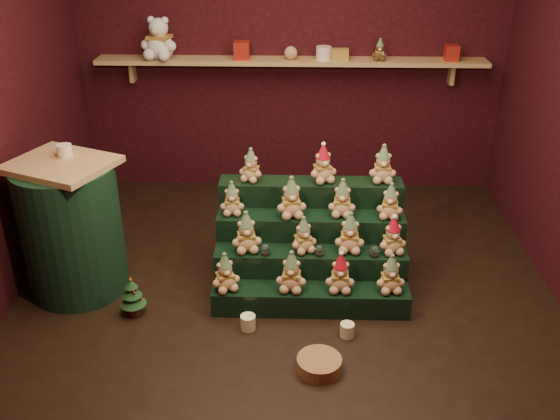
{
  "coord_description": "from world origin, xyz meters",
  "views": [
    {
      "loc": [
        0.07,
        -3.86,
        2.68
      ],
      "look_at": [
        -0.05,
        0.25,
        0.58
      ],
      "focal_mm": 40.0,
      "sensor_mm": 36.0,
      "label": 1
    }
  ],
  "objects_px": {
    "side_table": "(72,228)",
    "brown_bear": "(380,50)",
    "snow_globe_c": "(374,251)",
    "riser_tier_front": "(310,300)",
    "white_bear": "(159,32)",
    "mini_christmas_tree": "(132,296)",
    "snow_globe_a": "(265,250)",
    "snow_globe_b": "(320,251)",
    "mug_left": "(248,322)",
    "mug_right": "(347,330)",
    "wicker_basket": "(319,364)"
  },
  "relations": [
    {
      "from": "side_table",
      "to": "mug_right",
      "type": "xyz_separation_m",
      "value": [
        1.98,
        -0.54,
        -0.46
      ]
    },
    {
      "from": "riser_tier_front",
      "to": "mini_christmas_tree",
      "type": "bearing_deg",
      "value": -176.38
    },
    {
      "from": "white_bear",
      "to": "snow_globe_a",
      "type": "bearing_deg",
      "value": -48.86
    },
    {
      "from": "side_table",
      "to": "mug_left",
      "type": "height_order",
      "value": "side_table"
    },
    {
      "from": "mini_christmas_tree",
      "to": "white_bear",
      "type": "relative_size",
      "value": 0.66
    },
    {
      "from": "brown_bear",
      "to": "snow_globe_b",
      "type": "bearing_deg",
      "value": -102.2
    },
    {
      "from": "snow_globe_b",
      "to": "mug_left",
      "type": "xyz_separation_m",
      "value": [
        -0.49,
        -0.39,
        -0.35
      ]
    },
    {
      "from": "snow_globe_c",
      "to": "white_bear",
      "type": "bearing_deg",
      "value": 134.39
    },
    {
      "from": "snow_globe_a",
      "to": "mug_left",
      "type": "relative_size",
      "value": 0.82
    },
    {
      "from": "mug_right",
      "to": "snow_globe_a",
      "type": "bearing_deg",
      "value": 142.0
    },
    {
      "from": "riser_tier_front",
      "to": "mini_christmas_tree",
      "type": "xyz_separation_m",
      "value": [
        -1.25,
        -0.08,
        0.06
      ]
    },
    {
      "from": "snow_globe_a",
      "to": "mini_christmas_tree",
      "type": "distance_m",
      "value": 0.99
    },
    {
      "from": "snow_globe_a",
      "to": "snow_globe_c",
      "type": "xyz_separation_m",
      "value": [
        0.78,
        0.0,
        -0.0
      ]
    },
    {
      "from": "snow_globe_c",
      "to": "mug_right",
      "type": "relative_size",
      "value": 0.89
    },
    {
      "from": "white_bear",
      "to": "snow_globe_c",
      "type": "bearing_deg",
      "value": -33.81
    },
    {
      "from": "brown_bear",
      "to": "mini_christmas_tree",
      "type": "bearing_deg",
      "value": -127.14
    },
    {
      "from": "snow_globe_a",
      "to": "snow_globe_c",
      "type": "bearing_deg",
      "value": 0.0
    },
    {
      "from": "snow_globe_c",
      "to": "snow_globe_b",
      "type": "bearing_deg",
      "value": -180.0
    },
    {
      "from": "mug_left",
      "to": "white_bear",
      "type": "xyz_separation_m",
      "value": [
        -0.94,
        2.25,
        1.51
      ]
    },
    {
      "from": "snow_globe_b",
      "to": "mini_christmas_tree",
      "type": "relative_size",
      "value": 0.27
    },
    {
      "from": "riser_tier_front",
      "to": "white_bear",
      "type": "relative_size",
      "value": 2.94
    },
    {
      "from": "wicker_basket",
      "to": "snow_globe_b",
      "type": "bearing_deg",
      "value": 89.05
    },
    {
      "from": "snow_globe_c",
      "to": "side_table",
      "type": "relative_size",
      "value": 0.08
    },
    {
      "from": "mini_christmas_tree",
      "to": "brown_bear",
      "type": "distance_m",
      "value": 3.09
    },
    {
      "from": "riser_tier_front",
      "to": "wicker_basket",
      "type": "distance_m",
      "value": 0.64
    },
    {
      "from": "snow_globe_c",
      "to": "mug_left",
      "type": "bearing_deg",
      "value": -156.21
    },
    {
      "from": "side_table",
      "to": "white_bear",
      "type": "distance_m",
      "value": 2.09
    },
    {
      "from": "snow_globe_a",
      "to": "mug_right",
      "type": "xyz_separation_m",
      "value": [
        0.57,
        -0.45,
        -0.36
      ]
    },
    {
      "from": "snow_globe_a",
      "to": "brown_bear",
      "type": "bearing_deg",
      "value": 62.97
    },
    {
      "from": "wicker_basket",
      "to": "white_bear",
      "type": "height_order",
      "value": "white_bear"
    },
    {
      "from": "riser_tier_front",
      "to": "mug_right",
      "type": "bearing_deg",
      "value": -49.4
    },
    {
      "from": "side_table",
      "to": "mug_right",
      "type": "relative_size",
      "value": 10.65
    },
    {
      "from": "riser_tier_front",
      "to": "snow_globe_a",
      "type": "height_order",
      "value": "snow_globe_a"
    },
    {
      "from": "riser_tier_front",
      "to": "mug_left",
      "type": "distance_m",
      "value": 0.49
    },
    {
      "from": "mini_christmas_tree",
      "to": "brown_bear",
      "type": "bearing_deg",
      "value": 48.21
    },
    {
      "from": "snow_globe_a",
      "to": "side_table",
      "type": "relative_size",
      "value": 0.08
    },
    {
      "from": "snow_globe_b",
      "to": "wicker_basket",
      "type": "xyz_separation_m",
      "value": [
        -0.01,
        -0.79,
        -0.36
      ]
    },
    {
      "from": "riser_tier_front",
      "to": "mug_left",
      "type": "bearing_deg",
      "value": -152.02
    },
    {
      "from": "side_table",
      "to": "mug_left",
      "type": "distance_m",
      "value": 1.47
    },
    {
      "from": "mini_christmas_tree",
      "to": "wicker_basket",
      "type": "relative_size",
      "value": 1.11
    },
    {
      "from": "side_table",
      "to": "brown_bear",
      "type": "xyz_separation_m",
      "value": [
        2.37,
        1.77,
        0.91
      ]
    },
    {
      "from": "riser_tier_front",
      "to": "white_bear",
      "type": "distance_m",
      "value": 2.85
    },
    {
      "from": "side_table",
      "to": "snow_globe_a",
      "type": "bearing_deg",
      "value": 19.32
    },
    {
      "from": "snow_globe_c",
      "to": "white_bear",
      "type": "xyz_separation_m",
      "value": [
        -1.83,
        1.86,
        1.15
      ]
    },
    {
      "from": "snow_globe_b",
      "to": "mug_right",
      "type": "height_order",
      "value": "snow_globe_b"
    },
    {
      "from": "brown_bear",
      "to": "snow_globe_c",
      "type": "bearing_deg",
      "value": -90.7
    },
    {
      "from": "mug_left",
      "to": "riser_tier_front",
      "type": "bearing_deg",
      "value": 27.98
    },
    {
      "from": "wicker_basket",
      "to": "riser_tier_front",
      "type": "bearing_deg",
      "value": 94.34
    },
    {
      "from": "snow_globe_c",
      "to": "white_bear",
      "type": "relative_size",
      "value": 0.18
    },
    {
      "from": "side_table",
      "to": "brown_bear",
      "type": "height_order",
      "value": "brown_bear"
    }
  ]
}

